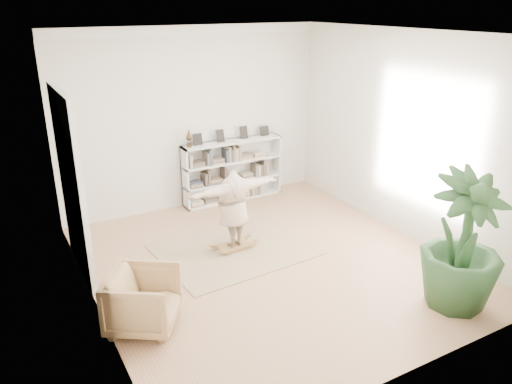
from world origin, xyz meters
TOP-DOWN VIEW (x-y plane):
  - floor at (0.00, 0.00)m, footprint 6.00×6.00m
  - room_shell at (0.00, 2.94)m, footprint 6.00×6.00m
  - doors at (-2.70, 1.30)m, footprint 0.09×1.78m
  - bookshelf at (0.74, 2.82)m, footprint 2.20×0.35m
  - armchair at (-2.30, -0.66)m, footprint 1.19×1.18m
  - rug at (-0.30, 0.70)m, footprint 2.63×2.16m
  - rocker_board at (-0.30, 0.70)m, footprint 0.58×0.37m
  - person at (-0.30, 0.70)m, footprint 1.70×0.56m
  - houseplant at (1.67, -2.29)m, footprint 1.22×1.22m

SIDE VIEW (x-z plane):
  - floor at x=0.00m, z-range 0.00..0.00m
  - rug at x=-0.30m, z-range 0.00..0.02m
  - rocker_board at x=-0.30m, z-range 0.01..0.13m
  - armchair at x=-2.30m, z-range 0.00..0.79m
  - bookshelf at x=0.74m, z-range -0.18..1.46m
  - person at x=-0.30m, z-range 0.14..1.50m
  - houseplant at x=1.67m, z-range 0.00..1.96m
  - doors at x=-2.70m, z-range -0.06..2.86m
  - room_shell at x=0.00m, z-range 0.51..6.51m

